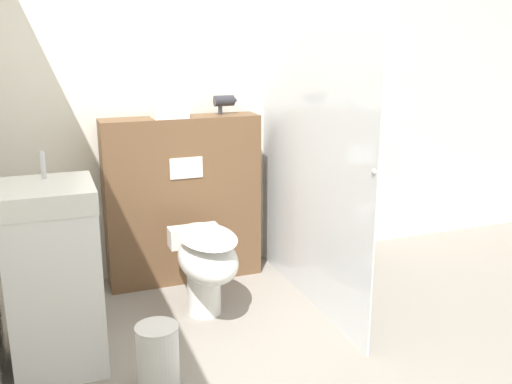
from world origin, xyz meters
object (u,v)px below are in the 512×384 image
object	(u,v)px
sink_vanity	(54,277)
hair_drier	(225,101)
waste_bin	(158,356)
toilet	(206,262)

from	to	relation	value
sink_vanity	hair_drier	xyz separation A→B (m)	(1.20, 0.89, 0.75)
waste_bin	hair_drier	bearing A→B (deg)	58.98
toilet	waste_bin	bearing A→B (deg)	-124.36
toilet	sink_vanity	bearing A→B (deg)	-164.95
sink_vanity	waste_bin	bearing A→B (deg)	-41.20
toilet	hair_drier	xyz separation A→B (m)	(0.34, 0.66, 0.88)
hair_drier	waste_bin	world-z (taller)	hair_drier
hair_drier	waste_bin	size ratio (longest dim) A/B	0.51
sink_vanity	waste_bin	distance (m)	0.67
hair_drier	waste_bin	distance (m)	1.83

